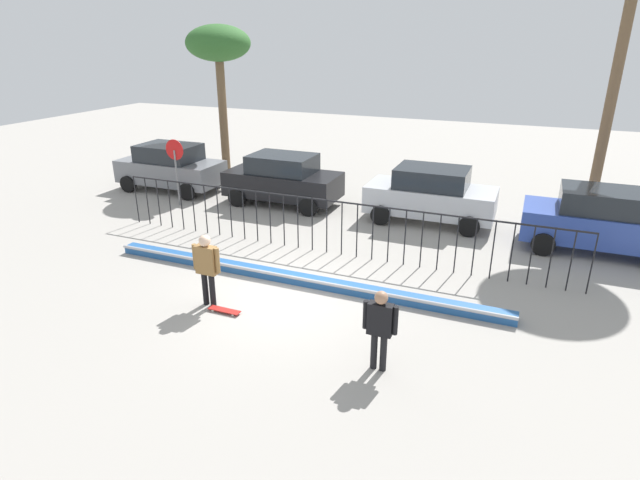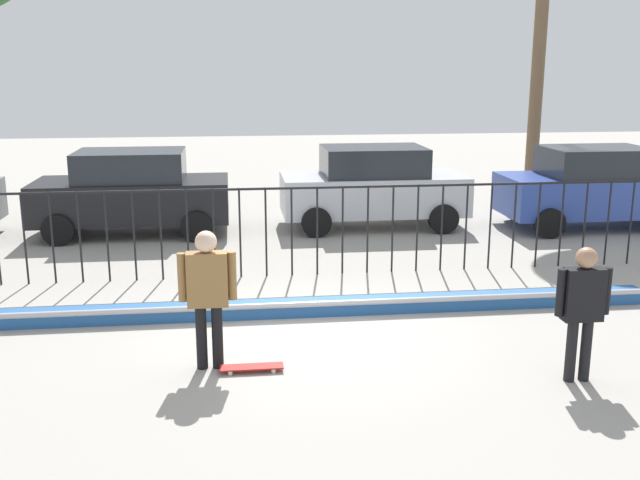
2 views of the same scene
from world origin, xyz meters
The scene contains 9 objects.
ground_plane centered at (0.00, 0.00, 0.00)m, with size 60.00×60.00×0.00m, color #9E9991.
bowl_coping_ledge centered at (0.00, 0.83, 0.12)m, with size 11.00×0.40×0.27m.
perimeter_fence centered at (0.00, 3.04, 1.02)m, with size 14.04×0.04×1.64m.
skateboarder centered at (-1.39, -1.04, 1.08)m, with size 0.72×0.27×1.79m.
skateboard centered at (-0.87, -1.23, 0.06)m, with size 0.80×0.20×0.07m.
camera_operator centered at (3.07, -1.97, 1.01)m, with size 0.68×0.25×1.68m.
parked_car_black centered at (-3.30, 6.82, 0.97)m, with size 4.30×2.12×1.90m.
parked_car_silver centered at (2.26, 6.94, 0.97)m, with size 4.30×2.12×1.90m.
parked_car_blue centered at (7.39, 6.22, 0.97)m, with size 4.30×2.12×1.90m.
Camera 2 is at (-1.05, -9.82, 3.77)m, focal length 40.94 mm.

